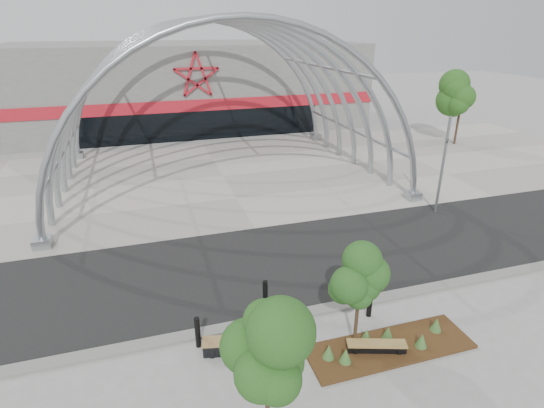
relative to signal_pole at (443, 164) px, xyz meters
name	(u,v)px	position (x,y,z in m)	size (l,w,h in m)	color
ground	(304,310)	(-10.18, -6.08, -2.79)	(140.00, 140.00, 0.00)	gray
road	(275,262)	(-10.18, -2.58, -2.78)	(140.00, 7.00, 0.02)	black
forecourt	(223,176)	(-10.18, 9.42, -2.77)	(60.00, 17.00, 0.04)	#9D978F
kerb	(307,312)	(-10.18, -6.33, -2.73)	(60.00, 0.50, 0.12)	slate
arena_building	(188,84)	(-10.18, 27.37, 1.20)	(34.00, 15.24, 8.00)	slate
vault_canopy	(223,176)	(-10.18, 9.42, -2.77)	(20.80, 15.80, 20.36)	#999EA3
planting_bed	(387,345)	(-8.34, -8.75, -2.65)	(5.47, 1.69, 0.58)	#34210D
signal_pole	(443,164)	(0.00, 0.00, 0.00)	(0.24, 0.76, 5.33)	gray
street_tree_0	(267,348)	(-12.89, -10.50, -0.09)	(1.65, 1.65, 3.75)	#331E18
street_tree_1	(360,282)	(-9.33, -8.37, -0.33)	(1.45, 1.45, 3.43)	black
bench_0	(239,346)	(-12.93, -7.49, -2.55)	(2.39, 1.01, 0.49)	black
bench_1	(376,348)	(-8.79, -8.82, -2.60)	(1.91, 0.98, 0.39)	black
bollard_0	(198,332)	(-14.15, -6.85, -2.24)	(0.18, 0.18, 1.10)	black
bollard_1	(265,294)	(-11.49, -5.48, -2.23)	(0.18, 0.18, 1.11)	black
bollard_2	(267,338)	(-12.06, -7.61, -2.36)	(0.14, 0.14, 0.86)	black
bollard_3	(370,302)	(-8.08, -7.08, -2.22)	(0.18, 0.18, 1.14)	black
bollard_4	(369,276)	(-7.24, -5.50, -2.24)	(0.17, 0.17, 1.09)	black
bg_tree_1	(462,95)	(10.82, 11.92, 1.46)	(2.70, 2.70, 5.91)	black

